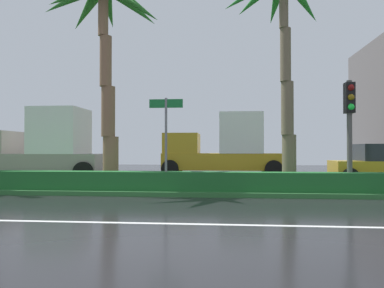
# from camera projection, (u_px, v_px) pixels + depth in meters

# --- Properties ---
(ground_plane) EXTENTS (90.00, 42.00, 0.10)m
(ground_plane) POSITION_uv_depth(u_px,v_px,m) (190.00, 189.00, 14.28)
(ground_plane) COLOR black
(near_lane_divider_stripe) EXTENTS (81.00, 0.14, 0.01)m
(near_lane_divider_stripe) POSITION_uv_depth(u_px,v_px,m) (155.00, 223.00, 7.31)
(near_lane_divider_stripe) COLOR white
(near_lane_divider_stripe) RESTS_ON ground_plane
(median_strip) EXTENTS (85.50, 4.00, 0.15)m
(median_strip) POSITION_uv_depth(u_px,v_px,m) (187.00, 188.00, 13.28)
(median_strip) COLOR #2D6B33
(median_strip) RESTS_ON ground_plane
(median_hedge) EXTENTS (76.50, 0.70, 0.60)m
(median_hedge) POSITION_uv_depth(u_px,v_px,m) (182.00, 181.00, 11.89)
(median_hedge) COLOR #1E6028
(median_hedge) RESTS_ON median_strip
(palm_tree_centre_left) EXTENTS (4.33, 4.54, 7.66)m
(palm_tree_centre_left) POSITION_uv_depth(u_px,v_px,m) (104.00, 17.00, 12.99)
(palm_tree_centre_left) COLOR brown
(palm_tree_centre_left) RESTS_ON median_strip
(palm_tree_centre) EXTENTS (4.46, 4.38, 7.87)m
(palm_tree_centre) POSITION_uv_depth(u_px,v_px,m) (284.00, 3.00, 12.63)
(palm_tree_centre) COLOR brown
(palm_tree_centre) RESTS_ON median_strip
(traffic_signal_median_right) EXTENTS (0.28, 0.43, 3.49)m
(traffic_signal_median_right) POSITION_uv_depth(u_px,v_px,m) (350.00, 115.00, 11.50)
(traffic_signal_median_right) COLOR #4C4C47
(traffic_signal_median_right) RESTS_ON median_strip
(street_name_sign) EXTENTS (1.10, 0.08, 3.00)m
(street_name_sign) POSITION_uv_depth(u_px,v_px,m) (166.00, 131.00, 11.96)
(street_name_sign) COLOR slate
(street_name_sign) RESTS_ON median_strip
(box_truck_lead) EXTENTS (6.40, 2.64, 3.46)m
(box_truck_lead) POSITION_uv_depth(u_px,v_px,m) (41.00, 148.00, 17.92)
(box_truck_lead) COLOR gray
(box_truck_lead) RESTS_ON ground_plane
(box_truck_following) EXTENTS (6.40, 2.64, 3.46)m
(box_truck_following) POSITION_uv_depth(u_px,v_px,m) (223.00, 148.00, 20.34)
(box_truck_following) COLOR #B28C1E
(box_truck_following) RESTS_ON ground_plane
(car_in_traffic_leading) EXTENTS (4.30, 2.02, 1.72)m
(car_in_traffic_leading) POSITION_uv_depth(u_px,v_px,m) (383.00, 164.00, 16.51)
(car_in_traffic_leading) COLOR #B28C1E
(car_in_traffic_leading) RESTS_ON ground_plane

